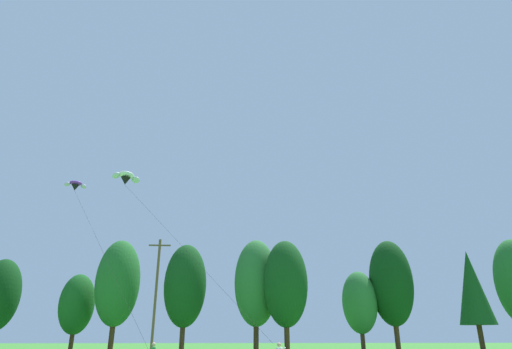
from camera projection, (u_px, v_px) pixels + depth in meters
treeline_tree_b at (0, 295)px, 52.86m from camera, size 4.85×4.85×11.29m
treeline_tree_c at (77, 304)px, 53.96m from camera, size 4.38×4.38×9.56m
treeline_tree_d at (118, 283)px, 53.60m from camera, size 5.52×5.52×13.77m
treeline_tree_e at (185, 285)px, 54.03m from camera, size 5.39×5.39×13.31m
treeline_tree_f at (256, 282)px, 53.63m from camera, size 5.52×5.52×13.79m
treeline_tree_g at (286, 283)px, 51.09m from camera, size 5.35×5.35×13.16m
treeline_tree_h at (360, 302)px, 54.82m from camera, size 4.51×4.51×10.02m
treeline_tree_i at (391, 283)px, 55.56m from camera, size 5.61×5.61×14.12m
treeline_tree_j at (472, 287)px, 53.70m from camera, size 4.34×4.34×12.44m
utility_pole at (156, 293)px, 40.99m from camera, size 2.20×0.26×11.21m
parafoil_kite_high_purple at (75, 186)px, 40.94m from camera, size 12.21×15.35×15.05m
parafoil_kite_mid_white at (126, 178)px, 41.15m from camera, size 14.27×16.18×15.61m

